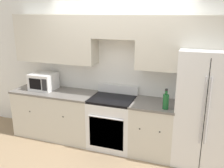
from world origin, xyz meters
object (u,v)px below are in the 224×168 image
object	(u,v)px
refrigerator	(205,108)
bottle	(166,101)
oven_range	(112,122)
microwave	(43,81)

from	to	relation	value
refrigerator	bottle	bearing A→B (deg)	-157.12
oven_range	bottle	bearing A→B (deg)	-11.09
oven_range	microwave	size ratio (longest dim) A/B	2.37
oven_range	microwave	bearing A→B (deg)	178.26
microwave	bottle	xyz separation A→B (m)	(2.31, -0.22, -0.03)
oven_range	refrigerator	size ratio (longest dim) A/B	0.59
oven_range	bottle	distance (m)	1.09
refrigerator	bottle	distance (m)	0.62
microwave	refrigerator	bearing A→B (deg)	0.29
refrigerator	oven_range	bearing A→B (deg)	-177.79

